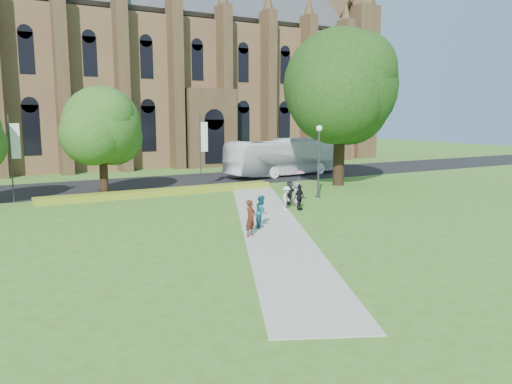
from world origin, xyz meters
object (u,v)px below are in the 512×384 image
tour_coach (285,157)px  pedestrian_0 (251,218)px  streetlamp (319,152)px  large_tree (341,86)px

tour_coach → pedestrian_0: bearing=135.9°
streetlamp → tour_coach: streetlamp is taller
tour_coach → pedestrian_0: size_ratio=7.33×
large_tree → tour_coach: 10.47m
tour_coach → large_tree: bearing=173.6°
pedestrian_0 → tour_coach: bearing=23.8°
streetlamp → large_tree: bearing=39.3°
streetlamp → pedestrian_0: bearing=-141.2°
large_tree → pedestrian_0: bearing=-141.0°
large_tree → tour_coach: large_tree is taller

